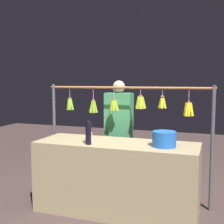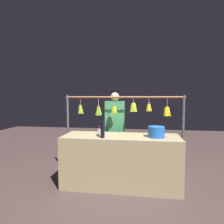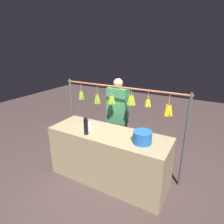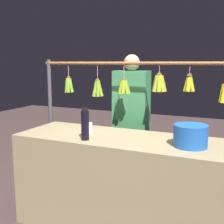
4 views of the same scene
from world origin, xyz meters
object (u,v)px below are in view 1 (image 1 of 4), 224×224
at_px(blue_bucket, 164,139).
at_px(drink_cup, 89,136).
at_px(vendor_person, 119,137).
at_px(water_bottle, 88,133).

distance_m(blue_bucket, drink_cup, 0.94).
xyz_separation_m(drink_cup, vendor_person, (-0.17, -0.70, -0.13)).
bearing_deg(water_bottle, vendor_person, -95.38).
height_order(water_bottle, drink_cup, water_bottle).
height_order(drink_cup, vendor_person, vendor_person).
relative_size(blue_bucket, vendor_person, 0.17).
xyz_separation_m(water_bottle, blue_bucket, (-0.86, -0.17, -0.04)).
bearing_deg(drink_cup, vendor_person, -103.39).
bearing_deg(blue_bucket, vendor_person, -43.15).
relative_size(drink_cup, vendor_person, 0.10).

